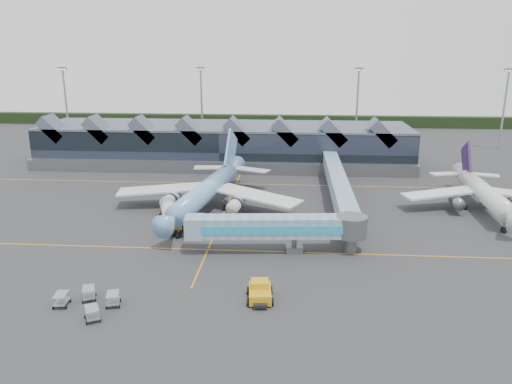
# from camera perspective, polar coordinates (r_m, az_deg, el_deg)

# --- Properties ---
(ground) EXTENTS (260.00, 260.00, 0.00)m
(ground) POSITION_cam_1_polar(r_m,az_deg,el_deg) (79.56, -4.57, -4.36)
(ground) COLOR #2C2D2F
(ground) RESTS_ON ground
(taxi_stripes) EXTENTS (120.00, 60.00, 0.01)m
(taxi_stripes) POSITION_cam_1_polar(r_m,az_deg,el_deg) (88.89, -3.60, -2.10)
(taxi_stripes) COLOR #C28816
(taxi_stripes) RESTS_ON ground
(tree_line_far) EXTENTS (260.00, 4.00, 4.00)m
(tree_line_far) POSITION_cam_1_polar(r_m,az_deg,el_deg) (185.76, 0.58, 8.20)
(tree_line_far) COLOR black
(tree_line_far) RESTS_ON ground
(terminal) EXTENTS (90.00, 22.25, 12.52)m
(terminal) POSITION_cam_1_polar(r_m,az_deg,el_deg) (124.24, -3.64, 5.50)
(terminal) COLOR black
(terminal) RESTS_ON ground
(light_masts) EXTENTS (132.40, 42.56, 22.45)m
(light_masts) POSITION_cam_1_polar(r_m,az_deg,el_deg) (137.55, 8.18, 9.62)
(light_masts) COLOR gray
(light_masts) RESTS_ON ground
(main_airliner) EXTENTS (33.84, 39.32, 12.65)m
(main_airliner) POSITION_cam_1_polar(r_m,az_deg,el_deg) (88.84, -5.44, 0.35)
(main_airliner) COLOR #618DC4
(main_airliner) RESTS_ON ground
(regional_jet) EXTENTS (28.43, 30.95, 10.64)m
(regional_jet) POSITION_cam_1_polar(r_m,az_deg,el_deg) (96.76, 24.46, 0.05)
(regional_jet) COLOR silver
(regional_jet) RESTS_ON ground
(jet_bridge) EXTENTS (25.51, 5.76, 5.40)m
(jet_bridge) POSITION_cam_1_polar(r_m,az_deg,el_deg) (69.97, 3.50, -4.08)
(jet_bridge) COLOR #6996AF
(jet_bridge) RESTS_ON ground
(fuel_truck) EXTENTS (5.80, 10.81, 3.65)m
(fuel_truck) POSITION_cam_1_polar(r_m,az_deg,el_deg) (81.81, -9.82, -2.45)
(fuel_truck) COLOR black
(fuel_truck) RESTS_ON ground
(pushback_tug) EXTENTS (3.28, 4.84, 2.05)m
(pushback_tug) POSITION_cam_1_polar(r_m,az_deg,el_deg) (58.24, 0.46, -11.36)
(pushback_tug) COLOR gold
(pushback_tug) RESTS_ON ground
(baggage_carts) EXTENTS (7.41, 6.78, 1.46)m
(baggage_carts) POSITION_cam_1_polar(r_m,az_deg,el_deg) (59.63, -18.55, -11.70)
(baggage_carts) COLOR #999AA1
(baggage_carts) RESTS_ON ground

